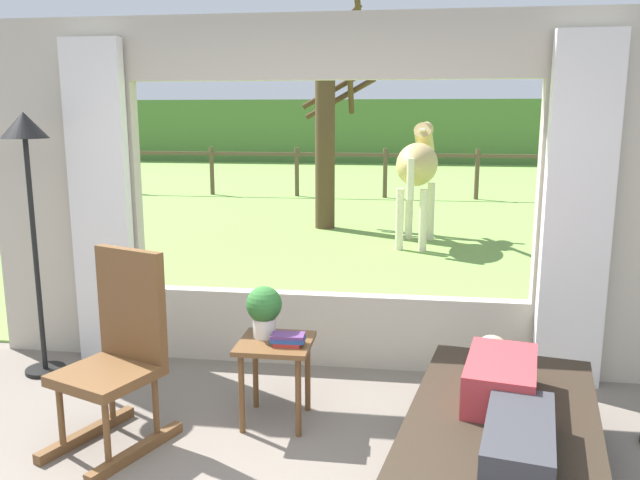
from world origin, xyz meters
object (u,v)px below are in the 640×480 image
book_stack (288,339)px  horse (418,165)px  recliner_sofa (501,450)px  pasture_tree (328,125)px  side_table (275,356)px  floor_lamp_left (27,165)px  reclining_person (506,398)px  potted_plant (264,308)px  rocking_chair (120,351)px

book_stack → horse: 5.73m
recliner_sofa → pasture_tree: size_ratio=0.49×
side_table → floor_lamp_left: bearing=164.7°
reclining_person → horse: (-0.40, 6.21, 0.63)m
side_table → book_stack: bearing=-31.0°
pasture_tree → side_table: bearing=-85.2°
recliner_sofa → reclining_person: reclining_person is taller
horse → pasture_tree: (-1.44, 1.13, 0.54)m
potted_plant → pasture_tree: 6.76m
book_stack → pasture_tree: (-0.66, 6.78, 1.14)m
book_stack → pasture_tree: size_ratio=0.05×
rocking_chair → floor_lamp_left: 1.65m
recliner_sofa → side_table: bearing=166.9°
book_stack → pasture_tree: pasture_tree is taller
rocking_chair → horse: size_ratio=0.62×
recliner_sofa → book_stack: book_stack is taller
recliner_sofa → reclining_person: size_ratio=1.28×
potted_plant → book_stack: bearing=-33.9°
rocking_chair → floor_lamp_left: size_ratio=0.59×
horse → recliner_sofa: bearing=-77.9°
recliner_sofa → side_table: 1.41m
side_table → book_stack: 0.16m
side_table → floor_lamp_left: (-1.85, 0.51, 1.09)m
recliner_sofa → reclining_person: bearing=-79.1°
side_table → pasture_tree: 6.87m
recliner_sofa → potted_plant: potted_plant is taller
rocking_chair → book_stack: size_ratio=5.55×
side_table → potted_plant: size_ratio=1.63×
recliner_sofa → rocking_chair: 2.13m
reclining_person → rocking_chair: 2.11m
rocking_chair → side_table: 0.91m
reclining_person → book_stack: reclining_person is taller
reclining_person → book_stack: size_ratio=7.10×
side_table → reclining_person: bearing=-25.8°
rocking_chair → side_table: bearing=44.9°
reclining_person → pasture_tree: bearing=115.0°
rocking_chair → horse: (1.70, 5.95, 0.61)m
pasture_tree → horse: bearing=-38.1°
book_stack → pasture_tree: bearing=95.5°
recliner_sofa → pasture_tree: pasture_tree is taller
reclining_person → book_stack: 1.31m
book_stack → horse: bearing=82.1°
book_stack → horse: horse is taller
rocking_chair → potted_plant: bearing=50.7°
recliner_sofa → horse: bearing=104.6°
reclining_person → horse: size_ratio=0.79×
book_stack → recliner_sofa: bearing=-23.4°
reclining_person → horse: bearing=104.6°
potted_plant → recliner_sofa: bearing=-24.8°
pasture_tree → reclining_person: bearing=-75.9°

